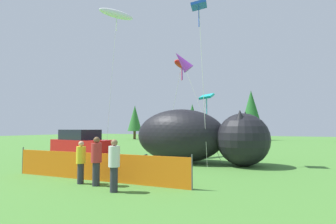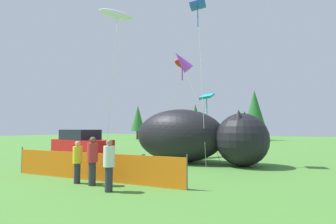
# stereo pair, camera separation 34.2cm
# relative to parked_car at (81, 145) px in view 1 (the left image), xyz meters

# --- Properties ---
(ground_plane) EXTENTS (120.00, 120.00, 0.00)m
(ground_plane) POSITION_rel_parked_car_xyz_m (4.70, -2.00, -0.98)
(ground_plane) COLOR #477F33
(parked_car) EXTENTS (4.56, 2.40, 2.01)m
(parked_car) POSITION_rel_parked_car_xyz_m (0.00, 0.00, 0.00)
(parked_car) COLOR red
(parked_car) RESTS_ON ground
(folding_chair) EXTENTS (0.59, 0.59, 0.91)m
(folding_chair) POSITION_rel_parked_car_xyz_m (6.71, -2.52, -0.43)
(folding_chair) COLOR black
(folding_chair) RESTS_ON ground
(inflatable_cat) EXTENTS (8.22, 3.47, 3.28)m
(inflatable_cat) POSITION_rel_parked_car_xyz_m (7.24, 2.08, 0.53)
(inflatable_cat) COLOR black
(inflatable_cat) RESTS_ON ground
(safety_fence) EXTENTS (8.36, 0.62, 1.22)m
(safety_fence) POSITION_rel_parked_car_xyz_m (5.44, -4.64, -0.43)
(safety_fence) COLOR orange
(safety_fence) RESTS_ON ground
(spectator_in_white_shirt) EXTENTS (0.39, 0.39, 1.80)m
(spectator_in_white_shirt) POSITION_rel_parked_car_xyz_m (6.18, -5.34, -0.00)
(spectator_in_white_shirt) COLOR #2D2D38
(spectator_in_white_shirt) RESTS_ON ground
(spectator_in_yellow_shirt) EXTENTS (0.38, 0.38, 1.75)m
(spectator_in_yellow_shirt) POSITION_rel_parked_car_xyz_m (7.37, -5.79, -0.03)
(spectator_in_yellow_shirt) COLOR #2D2D38
(spectator_in_yellow_shirt) RESTS_ON ground
(spectator_in_grey_shirt) EXTENTS (0.35, 0.35, 1.63)m
(spectator_in_grey_shirt) POSITION_rel_parked_car_xyz_m (5.41, -5.35, -0.10)
(spectator_in_grey_shirt) COLOR #2D2D38
(spectator_in_grey_shirt) RESTS_ON ground
(kite_white_ghost) EXTENTS (1.78, 3.02, 11.31)m
(kite_white_ghost) POSITION_rel_parked_car_xyz_m (0.55, 2.83, 9.84)
(kite_white_ghost) COLOR silver
(kite_white_ghost) RESTS_ON ground
(kite_teal_diamond) EXTENTS (2.08, 1.93, 4.66)m
(kite_teal_diamond) POSITION_rel_parked_car_xyz_m (6.94, 5.12, 3.34)
(kite_teal_diamond) COLOR silver
(kite_teal_diamond) RESTS_ON ground
(kite_blue_box) EXTENTS (1.12, 1.11, 9.48)m
(kite_blue_box) POSITION_rel_parked_car_xyz_m (7.83, 1.27, 8.13)
(kite_blue_box) COLOR silver
(kite_blue_box) RESTS_ON ground
(kite_red_lizard) EXTENTS (2.22, 2.83, 7.64)m
(kite_red_lizard) POSITION_rel_parked_car_xyz_m (4.47, 6.29, 6.25)
(kite_red_lizard) COLOR silver
(kite_red_lizard) RESTS_ON ground
(kite_purple_delta) EXTENTS (3.64, 1.43, 7.50)m
(kite_purple_delta) POSITION_rel_parked_car_xyz_m (5.87, 3.26, 5.68)
(kite_purple_delta) COLOR silver
(kite_purple_delta) RESTS_ON ground
(horizon_tree_east) EXTENTS (3.60, 3.60, 8.58)m
(horizon_tree_east) POSITION_rel_parked_car_xyz_m (5.32, 33.62, 4.29)
(horizon_tree_east) COLOR brown
(horizon_tree_east) RESTS_ON ground
(horizon_tree_west) EXTENTS (2.78, 2.78, 6.64)m
(horizon_tree_west) POSITION_rel_parked_car_xyz_m (-5.58, 33.67, 3.09)
(horizon_tree_west) COLOR brown
(horizon_tree_west) RESTS_ON ground
(horizon_tree_northeast) EXTENTS (2.63, 2.63, 6.27)m
(horizon_tree_northeast) POSITION_rel_parked_car_xyz_m (-14.70, 27.66, 2.86)
(horizon_tree_northeast) COLOR brown
(horizon_tree_northeast) RESTS_ON ground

